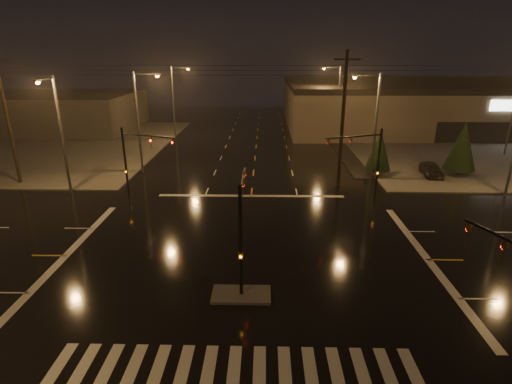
% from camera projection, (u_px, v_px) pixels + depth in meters
% --- Properties ---
extents(ground, '(140.00, 140.00, 0.00)m').
position_uv_depth(ground, '(245.00, 258.00, 24.18)').
color(ground, black).
rests_on(ground, ground).
extents(sidewalk_ne, '(36.00, 36.00, 0.12)m').
position_uv_depth(sidewalk_ne, '(487.00, 147.00, 51.81)').
color(sidewalk_ne, '#46433F').
rests_on(sidewalk_ne, ground).
extents(sidewalk_nw, '(36.00, 36.00, 0.12)m').
position_uv_depth(sidewalk_nw, '(31.00, 145.00, 53.08)').
color(sidewalk_nw, '#46433F').
rests_on(sidewalk_nw, ground).
extents(median_island, '(3.00, 1.60, 0.15)m').
position_uv_depth(median_island, '(241.00, 295.00, 20.38)').
color(median_island, '#46433F').
rests_on(median_island, ground).
extents(crosswalk, '(15.00, 2.60, 0.01)m').
position_uv_depth(crosswalk, '(234.00, 369.00, 15.69)').
color(crosswalk, beige).
rests_on(crosswalk, ground).
extents(stop_bar_far, '(16.00, 0.50, 0.01)m').
position_uv_depth(stop_bar_far, '(251.00, 196.00, 34.55)').
color(stop_bar_far, beige).
rests_on(stop_bar_far, ground).
extents(retail_building, '(60.20, 28.30, 7.20)m').
position_uv_depth(retail_building, '(471.00, 103.00, 65.52)').
color(retail_building, brown).
rests_on(retail_building, ground).
extents(commercial_block, '(30.00, 18.00, 5.60)m').
position_uv_depth(commercial_block, '(39.00, 111.00, 63.60)').
color(commercial_block, '#453F3D').
rests_on(commercial_block, ground).
extents(signal_mast_median, '(0.25, 4.59, 6.00)m').
position_uv_depth(signal_mast_median, '(241.00, 221.00, 20.04)').
color(signal_mast_median, black).
rests_on(signal_mast_median, ground).
extents(signal_mast_ne, '(4.84, 1.86, 6.00)m').
position_uv_depth(signal_mast_ne, '(368.00, 156.00, 32.27)').
color(signal_mast_ne, black).
rests_on(signal_mast_ne, ground).
extents(signal_mast_nw, '(4.84, 1.86, 6.00)m').
position_uv_depth(signal_mast_nw, '(135.00, 155.00, 32.68)').
color(signal_mast_nw, black).
rests_on(signal_mast_nw, ground).
extents(streetlight_1, '(2.77, 0.32, 10.00)m').
position_uv_depth(streetlight_1, '(141.00, 116.00, 39.46)').
color(streetlight_1, '#38383A').
rests_on(streetlight_1, ground).
extents(streetlight_2, '(2.77, 0.32, 10.00)m').
position_uv_depth(streetlight_2, '(175.00, 98.00, 54.55)').
color(streetlight_2, '#38383A').
rests_on(streetlight_2, ground).
extents(streetlight_3, '(2.77, 0.32, 10.00)m').
position_uv_depth(streetlight_3, '(373.00, 120.00, 37.10)').
color(streetlight_3, '#38383A').
rests_on(streetlight_3, ground).
extents(streetlight_4, '(2.77, 0.32, 10.00)m').
position_uv_depth(streetlight_4, '(337.00, 97.00, 55.96)').
color(streetlight_4, '#38383A').
rests_on(streetlight_4, ground).
extents(streetlight_5, '(0.32, 2.77, 10.00)m').
position_uv_depth(streetlight_5, '(59.00, 128.00, 33.14)').
color(streetlight_5, '#38383A').
rests_on(streetlight_5, ground).
extents(utility_pole_0, '(2.20, 0.32, 12.00)m').
position_uv_depth(utility_pole_0, '(8.00, 119.00, 35.81)').
color(utility_pole_0, black).
rests_on(utility_pole_0, ground).
extents(utility_pole_1, '(2.20, 0.32, 12.00)m').
position_uv_depth(utility_pole_1, '(343.00, 120.00, 35.17)').
color(utility_pole_1, black).
rests_on(utility_pole_1, ground).
extents(conifer_0, '(2.51, 2.51, 4.62)m').
position_uv_depth(conifer_0, '(379.00, 150.00, 39.19)').
color(conifer_0, black).
rests_on(conifer_0, ground).
extents(conifer_1, '(3.04, 3.04, 5.45)m').
position_uv_depth(conifer_1, '(462.00, 146.00, 39.13)').
color(conifer_1, black).
rests_on(conifer_1, ground).
extents(car_parked, '(2.05, 4.26, 1.40)m').
position_uv_depth(car_parked, '(431.00, 170.00, 39.77)').
color(car_parked, black).
rests_on(car_parked, ground).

